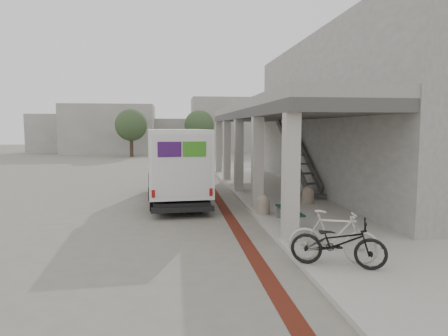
{
  "coord_description": "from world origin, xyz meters",
  "views": [
    {
      "loc": [
        -0.81,
        -13.13,
        2.96
      ],
      "look_at": [
        0.87,
        0.12,
        1.6
      ],
      "focal_mm": 32.0,
      "sensor_mm": 36.0,
      "label": 1
    }
  ],
  "objects": [
    {
      "name": "ground",
      "position": [
        0.0,
        0.0,
        0.0
      ],
      "size": [
        120.0,
        120.0,
        0.0
      ],
      "primitive_type": "plane",
      "color": "#6D665D",
      "rests_on": "ground"
    },
    {
      "name": "bike_lane_stripe",
      "position": [
        1.0,
        2.0,
        0.01
      ],
      "size": [
        0.35,
        40.0,
        0.01
      ],
      "primitive_type": "cube",
      "color": "#501A10",
      "rests_on": "ground"
    },
    {
      "name": "sidewalk",
      "position": [
        4.0,
        0.0,
        0.06
      ],
      "size": [
        4.4,
        28.0,
        0.12
      ],
      "primitive_type": "cube",
      "color": "#9F998F",
      "rests_on": "ground"
    },
    {
      "name": "transit_building",
      "position": [
        6.83,
        4.5,
        3.4
      ],
      "size": [
        7.6,
        17.0,
        7.0
      ],
      "color": "slate",
      "rests_on": "ground"
    },
    {
      "name": "distant_backdrop",
      "position": [
        -2.84,
        35.89,
        2.7
      ],
      "size": [
        28.0,
        10.0,
        6.5
      ],
      "color": "gray",
      "rests_on": "ground"
    },
    {
      "name": "tree_left",
      "position": [
        -5.0,
        28.0,
        3.18
      ],
      "size": [
        3.2,
        3.2,
        4.8
      ],
      "color": "#38281C",
      "rests_on": "ground"
    },
    {
      "name": "tree_mid",
      "position": [
        2.0,
        30.0,
        3.18
      ],
      "size": [
        3.2,
        3.2,
        4.8
      ],
      "color": "#38281C",
      "rests_on": "ground"
    },
    {
      "name": "tree_right",
      "position": [
        10.0,
        29.0,
        3.18
      ],
      "size": [
        3.2,
        3.2,
        4.8
      ],
      "color": "#38281C",
      "rests_on": "ground"
    },
    {
      "name": "fedex_truck",
      "position": [
        -0.72,
        2.87,
        1.54
      ],
      "size": [
        2.49,
        6.88,
        2.89
      ],
      "rotation": [
        0.0,
        0.0,
        0.06
      ],
      "color": "black",
      "rests_on": "ground"
    },
    {
      "name": "bench",
      "position": [
        2.6,
        -1.79,
        0.41
      ],
      "size": [
        0.43,
        1.75,
        0.41
      ],
      "rotation": [
        0.0,
        0.0,
        0.03
      ],
      "color": "gray",
      "rests_on": "sidewalk"
    },
    {
      "name": "bollard_near",
      "position": [
        2.1,
        -0.46,
        0.44
      ],
      "size": [
        0.43,
        0.43,
        0.64
      ],
      "color": "gray",
      "rests_on": "sidewalk"
    },
    {
      "name": "bollard_far",
      "position": [
        4.17,
        1.1,
        0.44
      ],
      "size": [
        0.43,
        0.43,
        0.64
      ],
      "color": "gray",
      "rests_on": "sidewalk"
    },
    {
      "name": "utility_cabinet",
      "position": [
        4.3,
        3.27,
        0.6
      ],
      "size": [
        0.56,
        0.66,
        0.96
      ],
      "primitive_type": "cube",
      "rotation": [
        0.0,
        0.0,
        -0.25
      ],
      "color": "gray",
      "rests_on": "sidewalk"
    },
    {
      "name": "bicycle_black",
      "position": [
        2.5,
        -5.55,
        0.62
      ],
      "size": [
        2.02,
        1.39,
        1.0
      ],
      "primitive_type": "imported",
      "rotation": [
        0.0,
        0.0,
        1.15
      ],
      "color": "black",
      "rests_on": "sidewalk"
    },
    {
      "name": "bicycle_cream",
      "position": [
        2.5,
        -5.3,
        0.68
      ],
      "size": [
        1.92,
        1.16,
        1.11
      ],
      "primitive_type": "imported",
      "rotation": [
        0.0,
        0.0,
        1.2
      ],
      "color": "beige",
      "rests_on": "sidewalk"
    }
  ]
}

